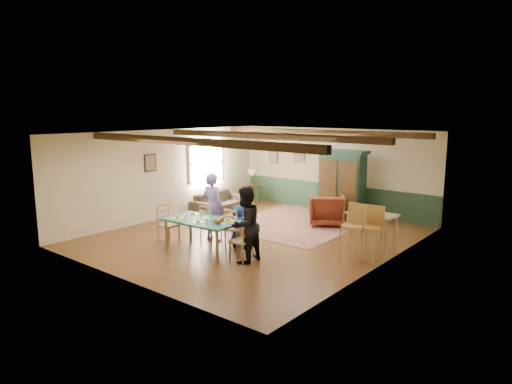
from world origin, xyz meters
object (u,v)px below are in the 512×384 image
Objects in this scene: dining_chair_far_left at (211,223)px; counter_table at (371,232)px; dining_chair_end_left at (169,224)px; cat at (217,220)px; person_man at (213,207)px; dining_chair_far_right at (236,228)px; sofa at (218,201)px; table_lamp at (252,178)px; armchair at (327,210)px; armoire at (342,185)px; person_woman at (245,225)px; end_table at (252,195)px; person_child at (238,226)px; dining_table at (203,236)px; bar_stool_left at (352,234)px; dining_chair_end_right at (241,240)px; bar_stool_right at (371,235)px.

dining_chair_far_left is 0.87× the size of counter_table.
cat is (1.72, -0.04, 0.37)m from dining_chair_end_left.
person_man is 3.90m from counter_table.
dining_chair_far_right is at bearing 100.37° from cat.
cat reaches higher than sofa.
dining_chair_end_left is 5.32m from table_lamp.
dining_chair_far_left is 3.58m from armchair.
dining_chair_far_right is 0.87× the size of counter_table.
person_woman is at bearing -86.91° from armoire.
person_child is at bearing -54.00° from end_table.
dining_table is 5.00× the size of cat.
bar_stool_left reaches higher than dining_chair_far_left.
sofa is at bearing 165.88° from bar_stool_left.
dining_chair_end_right is at bearing -127.82° from counter_table.
person_man is at bearing -143.37° from sofa.
bar_stool_right reaches higher than dining_chair_end_right.
person_man is at bearing -154.12° from counter_table.
person_child is (0.81, 0.03, -0.36)m from person_man.
bar_stool_right is at bearing -165.24° from person_child.
person_child reaches higher than dining_chair_far_right.
person_child is at bearing -90.00° from dining_chair_far_right.
bar_stool_left is (5.74, -3.54, 0.33)m from end_table.
person_child is (-0.79, 0.78, 0.03)m from dining_chair_end_right.
dining_chair_end_right is (0.79, -0.70, 0.00)m from dining_chair_far_right.
person_child is at bearing -161.71° from bar_stool_left.
sofa is (-1.64, 3.49, -0.18)m from dining_chair_end_left.
end_table is 6.75m from bar_stool_left.
person_man reaches higher than table_lamp.
person_man is at bearing -62.04° from table_lamp.
dining_chair_far_right is 0.09m from person_child.
armoire is at bearing -72.68° from sofa.
bar_stool_right is at bearing -110.57° from sofa.
counter_table is (2.50, 2.57, -0.39)m from cat.
person_man is 0.83× the size of armoire.
cat is 0.30× the size of bar_stool_right.
dining_chair_end_right is 0.78× the size of bar_stool_right.
armoire is 4.09m from sofa.
bar_stool_left is (2.15, -3.49, -0.41)m from armoire.
dining_chair_end_left is at bearing -113.39° from armoire.
cat is 0.28× the size of bar_stool_left.
sofa is (-3.97, 3.40, -0.18)m from dining_chair_end_right.
armchair is at bearing -15.76° from table_lamp.
dining_chair_end_right is 0.87× the size of counter_table.
bar_stool_right reaches higher than table_lamp.
bar_stool_left is (4.22, 1.54, 0.16)m from dining_chair_end_left.
person_man is 2.80× the size of end_table.
person_child is 0.49× the size of sofa.
armchair is (-0.20, 3.96, -0.03)m from dining_chair_end_right.
dining_chair_far_right is at bearing -146.96° from counter_table.
dining_table is 0.87× the size of armoire.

